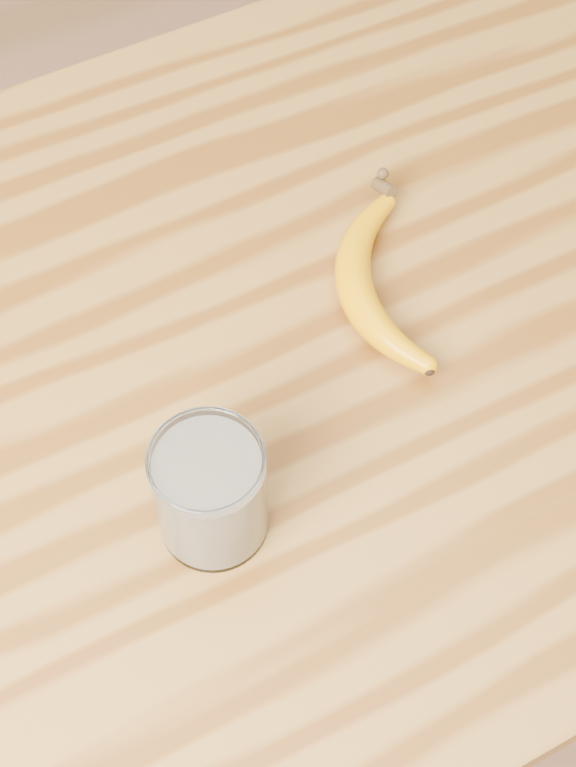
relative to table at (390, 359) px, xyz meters
name	(u,v)px	position (x,y,z in m)	size (l,w,h in m)	color
table	(390,359)	(0.00, 0.00, 0.00)	(1.20, 0.80, 0.90)	olive
smoothie_glass	(211,493)	(-0.25, -0.13, 0.18)	(0.09, 0.09, 0.11)	white
banana	(353,286)	(-0.05, 0.00, 0.15)	(0.10, 0.27, 0.03)	#EC9B00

